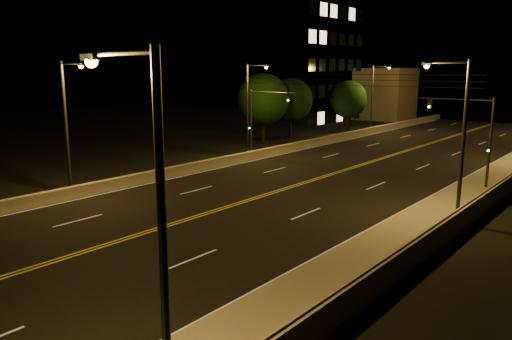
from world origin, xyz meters
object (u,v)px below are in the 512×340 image
Objects in this scene: streetlight_1 at (458,130)px; tree_1 at (291,100)px; building_tower at (265,30)px; tree_0 at (263,99)px; tree_2 at (348,99)px; traffic_signal_left at (259,116)px; streetlight_5 at (250,104)px; traffic_signal_right at (476,132)px; streetlight_4 at (68,119)px; streetlight_6 at (374,94)px; streetlight_0 at (153,220)px.

streetlight_1 reaches higher than tree_1.
tree_0 is (11.51, -14.98, -8.84)m from building_tower.
traffic_signal_left is at bearing -80.48° from tree_2.
streetlight_5 is 19.96m from traffic_signal_right.
streetlight_4 is 1.37× the size of traffic_signal_left.
traffic_signal_right is (19.93, -25.54, -1.04)m from streetlight_6.
streetlight_0 is 1.00× the size of streetlight_4.
building_tower is at bearing 111.47° from streetlight_4.
streetlight_1 is at bearing -23.15° from traffic_signal_left.
streetlight_6 is (0.00, 43.86, 0.00)m from streetlight_4.
streetlight_4 is 1.29× the size of tree_2.
streetlight_4 is at bearing -80.77° from tree_1.
streetlight_4 is (-21.42, 10.74, 0.00)m from streetlight_0.
tree_2 is (-2.93, 42.24, -0.79)m from streetlight_4.
tree_2 is at bearing 93.97° from streetlight_4.
streetlight_0 is at bearing -65.32° from tree_2.
tree_1 is (-26.67, 22.69, -0.53)m from streetlight_1.
tree_0 is (-4.73, 8.02, -0.14)m from streetlight_5.
traffic_signal_left is (1.09, 0.04, -1.04)m from streetlight_5.
tree_2 is at bearing 96.97° from streetlight_5.
streetlight_0 is 64.81m from building_tower.
streetlight_4 is at bearing -68.53° from building_tower.
streetlight_4 reaches higher than tree_0.
tree_1 is (-5.25, 32.31, -0.53)m from streetlight_4.
tree_1 is at bearing 99.23° from streetlight_4.
streetlight_6 is at bearing 65.55° from tree_1.
streetlight_1 is at bearing -40.39° from tree_1.
tree_0 is (-26.15, 16.67, -0.14)m from streetlight_1.
traffic_signal_right is at bearing 42.58° from streetlight_4.
streetlight_4 is at bearing -90.00° from streetlight_5.
traffic_signal_right is 28.82m from tree_1.
streetlight_5 is (-21.42, 29.02, 0.00)m from streetlight_0.
building_tower is (-16.24, 41.28, 8.71)m from streetlight_4.
building_tower is at bearing 147.59° from traffic_signal_right.
traffic_signal_left is at bearing -53.91° from tree_0.
traffic_signal_left is (-20.33, 8.69, -1.04)m from streetlight_1.
streetlight_0 is 1.37× the size of traffic_signal_left.
tree_2 is (1.80, 15.94, -0.66)m from tree_0.
streetlight_0 is 1.12× the size of tree_0.
traffic_signal_right is 43.94m from building_tower.
streetlight_0 is 23.96m from streetlight_4.
tree_2 is at bearing 83.54° from tree_0.
streetlight_0 reaches higher than tree_1.
streetlight_0 is 29.12m from traffic_signal_right.
tree_0 is at bearing 126.09° from traffic_signal_left.
streetlight_0 is 1.29× the size of tree_2.
streetlight_6 is at bearing 127.97° from traffic_signal_right.
tree_2 is (-24.35, 32.61, -0.79)m from streetlight_1.
streetlight_1 is 31.01m from tree_0.
streetlight_4 and streetlight_6 have the same top height.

